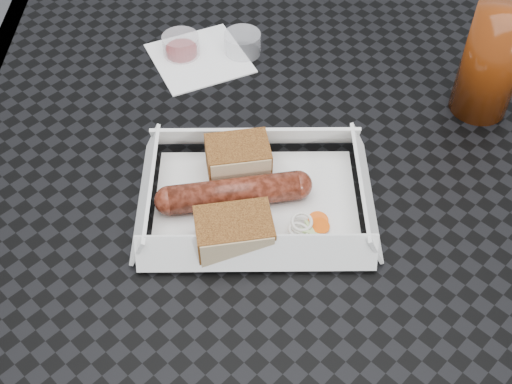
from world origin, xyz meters
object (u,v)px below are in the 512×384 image
patio_table (281,175)px  food_tray (256,202)px  drink_glass (492,62)px  bratwurst (234,193)px

patio_table → food_tray: 0.14m
patio_table → drink_glass: size_ratio=5.60×
patio_table → bratwurst: size_ratio=4.70×
patio_table → food_tray: food_tray is taller
food_tray → bratwurst: size_ratio=1.29×
patio_table → bratwurst: bearing=-116.9°
bratwurst → drink_glass: (0.30, 0.16, 0.05)m
patio_table → food_tray: (-0.03, -0.11, 0.08)m
bratwurst → patio_table: bearing=63.1°
bratwurst → drink_glass: 0.35m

